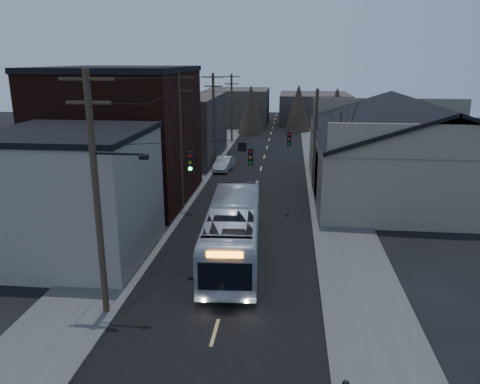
% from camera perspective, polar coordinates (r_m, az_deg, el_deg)
% --- Properties ---
extents(ground, '(160.00, 160.00, 0.00)m').
position_cam_1_polar(ground, '(18.46, -4.13, -20.06)').
color(ground, black).
rests_on(ground, ground).
extents(road_surface, '(9.00, 110.00, 0.02)m').
position_cam_1_polar(road_surface, '(46.06, 2.42, 2.30)').
color(road_surface, black).
rests_on(road_surface, ground).
extents(sidewalk_left, '(4.00, 110.00, 0.12)m').
position_cam_1_polar(sidewalk_left, '(46.90, -5.54, 2.55)').
color(sidewalk_left, '#474744').
rests_on(sidewalk_left, ground).
extents(sidewalk_right, '(4.00, 110.00, 0.12)m').
position_cam_1_polar(sidewalk_right, '(46.11, 10.51, 2.12)').
color(sidewalk_right, '#474744').
rests_on(sidewalk_right, ground).
extents(building_clapboard, '(8.00, 8.00, 7.00)m').
position_cam_1_polar(building_clapboard, '(27.47, -19.66, -0.53)').
color(building_clapboard, gray).
rests_on(building_clapboard, ground).
extents(building_brick, '(10.00, 12.00, 10.00)m').
position_cam_1_polar(building_brick, '(37.44, -14.11, 6.46)').
color(building_brick, black).
rests_on(building_brick, ground).
extents(building_left_far, '(9.00, 14.00, 7.00)m').
position_cam_1_polar(building_left_far, '(52.67, -7.56, 7.76)').
color(building_left_far, '#322C28').
rests_on(building_left_far, ground).
extents(warehouse, '(16.16, 20.60, 7.73)m').
position_cam_1_polar(warehouse, '(41.77, 20.12, 3.69)').
color(warehouse, '#7C725A').
rests_on(warehouse, ground).
extents(building_far_left, '(10.00, 12.00, 6.00)m').
position_cam_1_polar(building_far_left, '(80.55, -0.22, 10.32)').
color(building_far_left, '#322C28').
rests_on(building_far_left, ground).
extents(building_far_right, '(12.00, 14.00, 5.00)m').
position_cam_1_polar(building_far_right, '(85.19, 9.02, 10.10)').
color(building_far_right, '#322C28').
rests_on(building_far_right, ground).
extents(bare_tree, '(0.40, 0.40, 7.20)m').
position_cam_1_polar(bare_tree, '(35.62, 11.92, 3.84)').
color(bare_tree, black).
rests_on(bare_tree, ground).
extents(utility_lines, '(11.24, 45.28, 10.50)m').
position_cam_1_polar(utility_lines, '(39.71, -2.59, 7.37)').
color(utility_lines, '#382B1E').
rests_on(utility_lines, ground).
extents(bus, '(3.44, 11.92, 3.28)m').
position_cam_1_polar(bus, '(26.06, -0.84, -4.75)').
color(bus, silver).
rests_on(bus, ground).
extents(parked_car, '(1.82, 4.26, 1.36)m').
position_cam_1_polar(parked_car, '(47.21, -1.97, 3.48)').
color(parked_car, '#ACAFB4').
rests_on(parked_car, ground).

